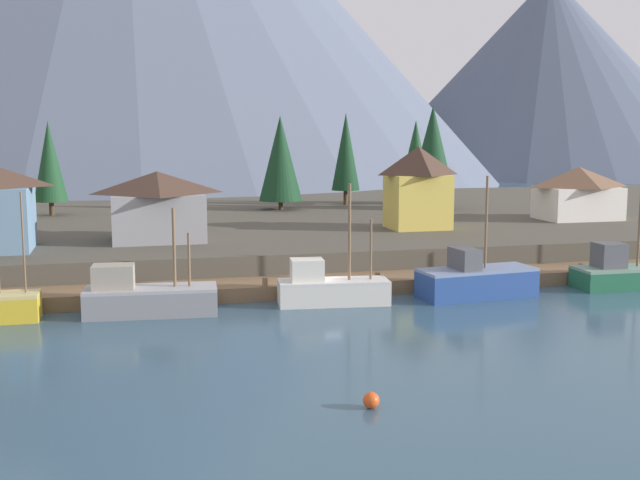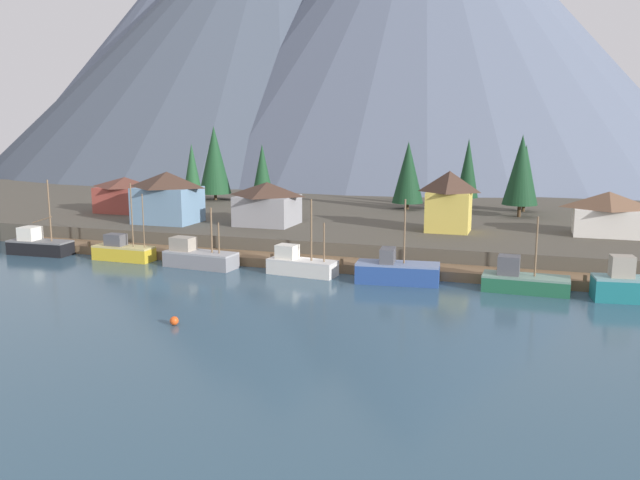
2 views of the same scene
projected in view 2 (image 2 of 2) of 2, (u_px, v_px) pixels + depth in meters
ground_plane at (355, 244)px, 89.14m from camera, size 400.00×400.00×1.00m
dock at (312, 263)px, 72.15m from camera, size 80.00×4.00×1.60m
shoreline_bank at (376, 219)px, 100.04m from camera, size 400.00×56.00×2.50m
mountain_west_peak at (217, 41)px, 234.10m from camera, size 148.69×148.69×89.87m
mountain_central_peak at (278, 34)px, 212.77m from camera, size 183.87×183.87×88.78m
mountain_east_peak at (422, 23)px, 186.25m from camera, size 159.08×159.08×88.23m
fishing_boat_black at (39, 245)px, 79.19m from camera, size 7.88×3.05×9.12m
fishing_boat_yellow at (123, 251)px, 75.80m from camera, size 7.35×2.53×9.01m
fishing_boat_grey at (198, 257)px, 72.15m from camera, size 8.39×3.54×6.73m
fishing_boat_white at (300, 265)px, 68.54m from camera, size 7.56×3.31×8.05m
fishing_boat_blue at (397, 271)px, 64.96m from camera, size 8.46×3.87×8.41m
fishing_boat_green at (523, 281)px, 61.59m from camera, size 7.95×3.14×7.22m
fishing_boat_teal at (639, 287)px, 58.13m from camera, size 8.46×3.75×7.73m
house_white at (608, 213)px, 77.44m from camera, size 7.96×5.59×5.27m
house_grey at (267, 203)px, 85.81m from camera, size 7.69×6.99×5.64m
house_blue at (168, 197)px, 87.50m from camera, size 8.27×6.67×6.87m
house_red at (125, 194)px, 97.99m from camera, size 8.26×5.92×5.30m
house_yellow at (449, 201)px, 80.13m from camera, size 5.49×4.64×7.49m
conifer_near_left at (262, 169)px, 108.61m from camera, size 3.48×3.48×9.86m
conifer_near_right at (408, 172)px, 100.81m from camera, size 4.85×4.85×10.50m
conifer_mid_left at (521, 170)px, 92.31m from camera, size 4.97×4.97×11.69m
conifer_mid_right at (525, 175)px, 98.35m from camera, size 4.00×4.00×10.08m
conifer_back_left at (468, 168)px, 101.56m from camera, size 3.36×3.36×10.92m
conifer_back_right at (214, 160)px, 113.12m from camera, size 5.60×5.60×12.82m
conifer_centre at (192, 170)px, 105.63m from camera, size 3.17×3.17×10.06m
channel_buoy at (174, 321)px, 51.42m from camera, size 0.70×0.70×0.70m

